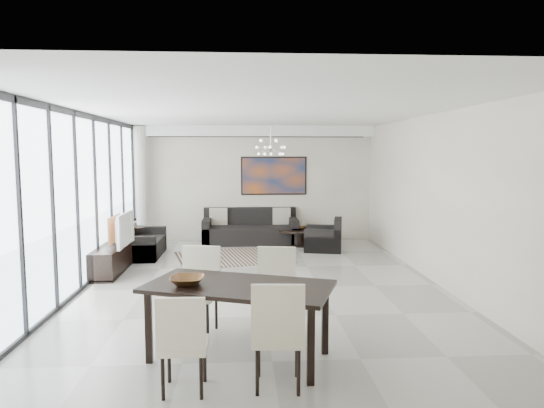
{
  "coord_description": "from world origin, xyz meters",
  "views": [
    {
      "loc": [
        -0.31,
        -7.86,
        2.23
      ],
      "look_at": [
        0.26,
        1.4,
        1.25
      ],
      "focal_mm": 32.0,
      "sensor_mm": 36.0,
      "label": 1
    }
  ],
  "objects": [
    {
      "name": "coffee_table",
      "position": [
        1.06,
        3.75,
        0.22
      ],
      "size": [
        1.11,
        1.11,
        0.39
      ],
      "color": "black",
      "rests_on": "floor"
    },
    {
      "name": "dining_chair_sw",
      "position": [
        -0.86,
        -3.56,
        0.55
      ],
      "size": [
        0.45,
        0.45,
        0.95
      ],
      "color": "beige",
      "rests_on": "floor"
    },
    {
      "name": "dining_chair_se",
      "position": [
        0.01,
        -3.53,
        0.61
      ],
      "size": [
        0.52,
        0.52,
        1.05
      ],
      "color": "beige",
      "rests_on": "floor"
    },
    {
      "name": "painting",
      "position": [
        0.5,
        4.47,
        1.65
      ],
      "size": [
        1.68,
        0.04,
        0.98
      ],
      "primitive_type": "cube",
      "color": "#A94D17",
      "rests_on": "room_shell"
    },
    {
      "name": "rug",
      "position": [
        -0.52,
        2.38,
        0.01
      ],
      "size": [
        2.65,
        2.26,
        0.01
      ],
      "primitive_type": "cube",
      "rotation": [
        0.0,
        0.0,
        0.23
      ],
      "color": "black",
      "rests_on": "floor"
    },
    {
      "name": "armchair",
      "position": [
        1.59,
        3.04,
        0.25
      ],
      "size": [
        0.99,
        1.02,
        0.73
      ],
      "color": "black",
      "rests_on": "floor"
    },
    {
      "name": "chandelier",
      "position": [
        0.3,
        2.5,
        2.35
      ],
      "size": [
        0.66,
        0.66,
        0.71
      ],
      "color": "silver",
      "rests_on": "room_shell"
    },
    {
      "name": "dining_chair_nw",
      "position": [
        -0.86,
        -1.9,
        0.61
      ],
      "size": [
        0.58,
        0.58,
        1.06
      ],
      "color": "beige",
      "rests_on": "floor"
    },
    {
      "name": "loveseat",
      "position": [
        -2.54,
        2.65,
        0.25
      ],
      "size": [
        0.84,
        1.5,
        0.75
      ],
      "color": "black",
      "rests_on": "floor"
    },
    {
      "name": "sofa_main",
      "position": [
        -0.11,
        4.07,
        0.29
      ],
      "size": [
        2.33,
        0.96,
        0.85
      ],
      "color": "black",
      "rests_on": "floor"
    },
    {
      "name": "television",
      "position": [
        -2.6,
        1.23,
        0.81
      ],
      "size": [
        0.16,
        1.07,
        0.61
      ],
      "primitive_type": "imported",
      "rotation": [
        0.0,
        0.0,
        1.55
      ],
      "color": "gray",
      "rests_on": "tv_console"
    },
    {
      "name": "bowl_coffee",
      "position": [
        1.14,
        3.68,
        0.42
      ],
      "size": [
        0.26,
        0.26,
        0.07
      ],
      "primitive_type": "imported",
      "rotation": [
        0.0,
        0.0,
        0.15
      ],
      "color": "brown",
      "rests_on": "coffee_table"
    },
    {
      "name": "soffit",
      "position": [
        0.0,
        4.3,
        2.77
      ],
      "size": [
        5.98,
        0.4,
        0.26
      ],
      "primitive_type": "cube",
      "color": "white",
      "rests_on": "room_shell"
    },
    {
      "name": "side_table",
      "position": [
        -2.65,
        2.84,
        0.42
      ],
      "size": [
        0.45,
        0.45,
        0.61
      ],
      "color": "black",
      "rests_on": "floor"
    },
    {
      "name": "tv_console",
      "position": [
        -2.76,
        1.2,
        0.25
      ],
      "size": [
        0.45,
        1.61,
        0.5
      ],
      "primitive_type": "cube",
      "color": "black",
      "rests_on": "floor"
    },
    {
      "name": "window_wall",
      "position": [
        -2.86,
        0.0,
        1.47
      ],
      "size": [
        0.37,
        8.95,
        2.9
      ],
      "color": "silver",
      "rests_on": "floor"
    },
    {
      "name": "dining_chair_ne",
      "position": [
        0.1,
        -1.95,
        0.6
      ],
      "size": [
        0.55,
        0.55,
        1.04
      ],
      "color": "beige",
      "rests_on": "floor"
    },
    {
      "name": "room_shell",
      "position": [
        0.46,
        0.0,
        1.45
      ],
      "size": [
        6.0,
        9.0,
        2.9
      ],
      "color": "#A8A39B",
      "rests_on": "ground"
    },
    {
      "name": "dining_table",
      "position": [
        -0.36,
        -2.76,
        0.74
      ],
      "size": [
        2.19,
        1.6,
        0.82
      ],
      "color": "black",
      "rests_on": "floor"
    },
    {
      "name": "bowl_dining",
      "position": [
        -0.91,
        -2.74,
        0.87
      ],
      "size": [
        0.4,
        0.4,
        0.09
      ],
      "primitive_type": "imported",
      "rotation": [
        0.0,
        0.0,
        -0.08
      ],
      "color": "brown",
      "rests_on": "dining_table"
    }
  ]
}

